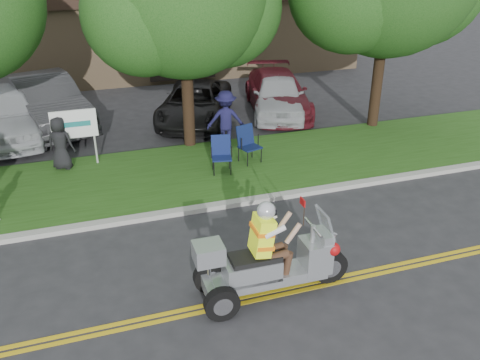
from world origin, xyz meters
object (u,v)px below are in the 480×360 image
object	(u,v)px
parked_car_far_left	(6,113)
parked_car_left	(46,102)
lawn_chair_a	(221,152)
parked_car_right	(277,93)
trike_scooter	(267,264)
parked_car_mid	(195,103)
parked_car_far_right	(278,94)
lawn_chair_b	(247,141)

from	to	relation	value
parked_car_far_left	parked_car_left	xyz separation A→B (m)	(1.23, 0.80, 0.03)
lawn_chair_a	parked_car_right	bearing A→B (deg)	64.60
trike_scooter	lawn_chair_a	xyz separation A→B (m)	(0.72, 5.40, -0.01)
parked_car_mid	parked_car_left	bearing A→B (deg)	-168.37
trike_scooter	parked_car_far_right	xyz separation A→B (m)	(4.23, 9.88, 0.08)
lawn_chair_b	parked_car_left	bearing A→B (deg)	119.60
parked_car_far_left	parked_car_left	bearing A→B (deg)	27.09
parked_car_left	parked_car_far_right	bearing A→B (deg)	-25.97
parked_car_mid	parked_car_far_right	size ratio (longest dim) A/B	1.07
parked_car_far_left	parked_car_far_right	distance (m)	9.41
parked_car_mid	lawn_chair_a	bearing A→B (deg)	-71.18
lawn_chair_b	parked_car_right	bearing A→B (deg)	41.41
lawn_chair_a	trike_scooter	bearing A→B (deg)	-85.96
parked_car_right	parked_car_far_right	distance (m)	0.33
trike_scooter	lawn_chair_a	bearing A→B (deg)	83.28
lawn_chair_b	parked_car_far_left	bearing A→B (deg)	129.67
lawn_chair_a	lawn_chair_b	distance (m)	1.02
parked_car_left	parked_car_mid	bearing A→B (deg)	-29.12
lawn_chair_a	parked_car_far_left	distance (m)	7.68
trike_scooter	parked_car_mid	world-z (taller)	trike_scooter
lawn_chair_a	lawn_chair_b	size ratio (longest dim) A/B	0.95
parked_car_right	parked_car_far_right	xyz separation A→B (m)	(-0.10, -0.32, 0.03)
parked_car_far_right	parked_car_far_left	bearing A→B (deg)	-163.70
parked_car_right	lawn_chair_b	bearing A→B (deg)	-109.33
trike_scooter	parked_car_far_left	distance (m)	11.56
parked_car_far_left	parked_car_far_right	size ratio (longest dim) A/B	1.12
parked_car_mid	parked_car_far_right	world-z (taller)	parked_car_far_right
parked_car_far_left	parked_car_mid	world-z (taller)	parked_car_far_left
lawn_chair_a	parked_car_far_left	xyz separation A→B (m)	(-5.88, 4.94, 0.18)
lawn_chair_b	parked_car_left	size ratio (longest dim) A/B	0.20
parked_car_left	parked_car_mid	size ratio (longest dim) A/B	1.13
parked_car_far_left	parked_car_right	distance (m)	9.50
parked_car_mid	trike_scooter	bearing A→B (deg)	-72.71
parked_car_right	lawn_chair_a	bearing A→B (deg)	-114.61
trike_scooter	lawn_chair_a	size ratio (longest dim) A/B	2.94
parked_car_far_left	parked_car_left	world-z (taller)	parked_car_left
trike_scooter	lawn_chair_b	world-z (taller)	trike_scooter
parked_car_mid	lawn_chair_b	bearing A→B (deg)	-59.24
trike_scooter	lawn_chair_a	distance (m)	5.45
lawn_chair_b	parked_car_mid	size ratio (longest dim) A/B	0.22
lawn_chair_a	parked_car_far_left	world-z (taller)	parked_car_far_left
parked_car_mid	parked_car_right	bearing A→B (deg)	25.67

